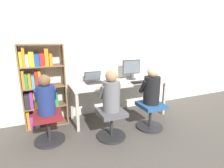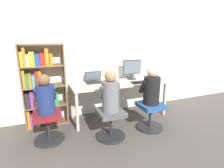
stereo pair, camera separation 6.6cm
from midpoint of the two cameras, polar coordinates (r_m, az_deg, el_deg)
name	(u,v)px [view 2 (the right image)]	position (r m, az deg, el deg)	size (l,w,h in m)	color
ground_plane	(126,123)	(3.53, 5.04, -12.46)	(14.00, 14.00, 0.00)	#4C4742
wall_back	(112,53)	(3.82, 0.47, 10.03)	(10.00, 0.05, 2.60)	silver
desk	(119,86)	(3.57, 2.87, -0.61)	(1.94, 0.66, 0.74)	beige
desktop_monitor	(132,69)	(3.82, 7.02, 4.73)	(0.43, 0.22, 0.43)	#333338
laptop	(94,80)	(3.54, -5.31, 1.20)	(0.35, 0.27, 0.22)	#2D2D30
keyboard	(141,82)	(3.60, 10.03, 0.69)	(0.42, 0.16, 0.03)	#232326
computer_mouse_by_keyboard	(130,83)	(3.45, 6.43, 0.26)	(0.06, 0.10, 0.03)	#99999E
office_chair_left	(150,114)	(3.29, 12.92, -9.59)	(0.48, 0.48, 0.48)	#262628
office_chair_right	(111,122)	(2.93, 0.21, -12.32)	(0.48, 0.48, 0.48)	#262628
person_at_monitor	(152,87)	(3.13, 13.39, -1.12)	(0.35, 0.32, 0.67)	black
person_at_laptop	(110,93)	(2.75, 0.19, -2.88)	(0.34, 0.31, 0.67)	slate
bookshelf	(41,88)	(3.41, -21.75, -1.27)	(0.75, 0.30, 1.52)	brown
desk_clock	(40,38)	(3.23, -21.81, 13.75)	(0.15, 0.03, 0.17)	#B2B2B7
office_chair_side	(48,125)	(3.01, -19.51, -12.45)	(0.48, 0.48, 0.48)	#262628
person_near_shelf	(45,96)	(2.84, -20.32, -3.77)	(0.32, 0.29, 0.62)	navy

